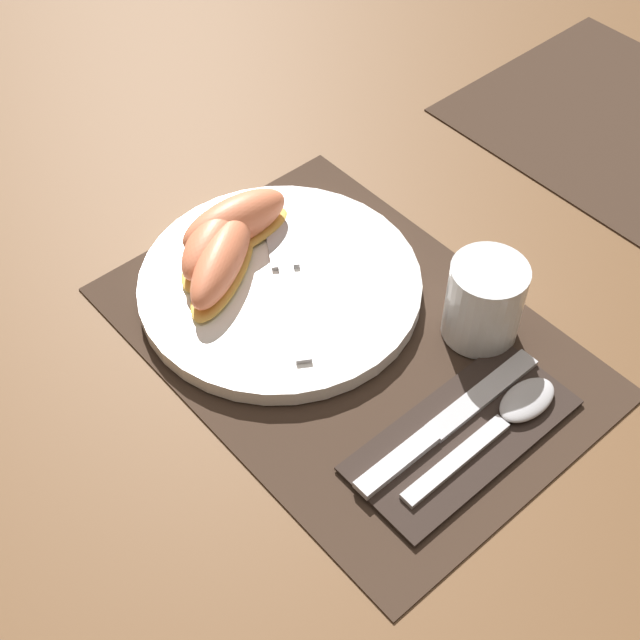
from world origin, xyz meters
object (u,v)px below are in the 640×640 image
Objects in this scene: knife at (445,424)px; citrus_wedge_1 at (217,240)px; juice_glass at (484,305)px; citrus_wedge_2 at (222,260)px; fork at (287,273)px; spoon at (509,415)px; plate at (280,285)px; citrus_wedge_0 at (235,223)px.

citrus_wedge_1 reaches higher than knife.
citrus_wedge_2 is at bearing -144.46° from juice_glass.
citrus_wedge_2 reaches higher than fork.
citrus_wedge_1 is at bearing -166.53° from spoon.
fork is at bearing 25.97° from citrus_wedge_1.
citrus_wedge_0 is at bearing 177.44° from plate.
citrus_wedge_2 is at bearing -26.47° from citrus_wedge_1.
fork is at bearing 4.25° from citrus_wedge_0.
spoon is at bearing 13.47° from citrus_wedge_1.
juice_glass is at bearing 33.98° from plate.
knife is 1.61× the size of citrus_wedge_1.
plate is at bearing -168.27° from spoon.
plate is at bearing 19.73° from citrus_wedge_1.
plate is 0.19m from juice_glass.
fork is 0.07m from citrus_wedge_1.
citrus_wedge_0 is (-0.31, -0.05, 0.03)m from spoon.
citrus_wedge_2 is at bearing -138.98° from plate.
fork is at bearing -170.21° from spoon.
plate is 0.08m from citrus_wedge_0.
spoon is (0.03, 0.04, 0.00)m from knife.
knife is 0.25m from citrus_wedge_2.
plate is 1.98× the size of citrus_wedge_2.
citrus_wedge_0 is at bearing -175.75° from fork.
citrus_wedge_2 is at bearing -133.03° from fork.
knife is at bearing 5.81° from citrus_wedge_1.
plate is 0.01m from fork.
juice_glass is 0.24m from citrus_wedge_2.
plate is 2.20× the size of citrus_wedge_0.
knife is at bearing 0.33° from citrus_wedge_0.
plate is 3.34× the size of juice_glass.
citrus_wedge_0 reaches higher than knife.
juice_glass is 0.10m from spoon.
fork is (0.00, 0.01, 0.01)m from plate.
spoon is 1.04× the size of fork.
citrus_wedge_1 is (-0.30, -0.07, 0.03)m from spoon.
citrus_wedge_0 is at bearing 103.19° from citrus_wedge_1.
juice_glass is 0.59× the size of citrus_wedge_2.
fork is (-0.24, -0.04, 0.01)m from spoon.
citrus_wedge_2 reaches higher than plate.
knife is (0.05, -0.10, -0.03)m from juice_glass.
plate reaches higher than spoon.
citrus_wedge_2 is (0.03, -0.04, -0.00)m from citrus_wedge_0.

